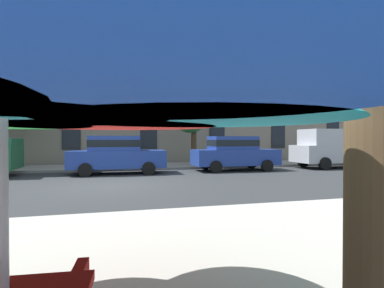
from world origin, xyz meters
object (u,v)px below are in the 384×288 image
sedan_blue_midblock (234,152)px  patio_umbrella (2,73)px  sedan_blue (116,154)px  pickup_silver (334,150)px  street_tree_middle (191,115)px

sedan_blue_midblock → patio_umbrella: (-6.67, -12.70, 1.02)m
sedan_blue → pickup_silver: size_ratio=0.86×
sedan_blue → street_tree_middle: 5.55m
sedan_blue_midblock → pickup_silver: bearing=0.0°
sedan_blue → patio_umbrella: bearing=-93.2°
sedan_blue → patio_umbrella: patio_umbrella is taller
sedan_blue → patio_umbrella: 12.76m
pickup_silver → street_tree_middle: (-7.73, 2.73, 2.04)m
street_tree_middle → patio_umbrella: street_tree_middle is taller
street_tree_middle → patio_umbrella: 16.28m
sedan_blue_midblock → patio_umbrella: size_ratio=1.06×
sedan_blue_midblock → pickup_silver: 6.12m
sedan_blue → sedan_blue_midblock: same height
street_tree_middle → pickup_silver: bearing=-19.5°
pickup_silver → street_tree_middle: size_ratio=1.22×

